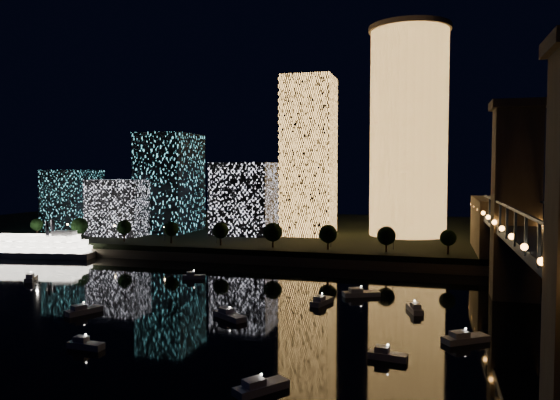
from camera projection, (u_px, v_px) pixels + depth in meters
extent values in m
plane|color=black|center=(197.00, 335.00, 108.13)|extent=(520.00, 520.00, 0.00)
cube|color=black|center=(335.00, 233.00, 261.95)|extent=(420.00, 160.00, 5.00)
cube|color=#6B5E4C|center=(296.00, 261.00, 186.95)|extent=(420.00, 6.00, 3.00)
cylinder|color=#E9A04A|center=(408.00, 134.00, 229.13)|extent=(32.00, 32.00, 85.34)
cylinder|color=#6B5E4C|center=(410.00, 29.00, 226.73)|extent=(34.00, 34.00, 2.00)
cube|color=#E9A04A|center=(309.00, 156.00, 231.67)|extent=(21.05, 21.05, 66.98)
cube|color=white|center=(244.00, 198.00, 235.55)|extent=(25.10, 21.24, 30.90)
cube|color=#59E1F2|center=(170.00, 183.00, 246.09)|extent=(21.97, 28.57, 43.95)
cube|color=white|center=(122.00, 207.00, 233.98)|extent=(23.58, 21.44, 23.58)
cube|color=#59E1F2|center=(73.00, 200.00, 252.81)|extent=(19.86, 21.85, 27.80)
cube|color=#162448|center=(560.00, 259.00, 89.81)|extent=(10.00, 260.00, 2.00)
cube|color=#6B5E4C|center=(516.00, 204.00, 137.59)|extent=(11.00, 9.00, 48.00)
cube|color=#6B5E4C|center=(518.00, 105.00, 136.22)|extent=(13.00, 11.00, 2.00)
cube|color=#162448|center=(528.00, 216.00, 90.76)|extent=(0.50, 150.00, 0.50)
cube|color=#6B5E4C|center=(493.00, 232.00, 186.39)|extent=(12.00, 40.00, 23.00)
cube|color=#162448|center=(542.00, 247.00, 79.40)|extent=(0.50, 0.50, 7.00)
cube|color=#162448|center=(517.00, 229.00, 102.50)|extent=(0.50, 0.50, 7.00)
cube|color=#162448|center=(501.00, 219.00, 125.59)|extent=(0.50, 0.50, 7.00)
cube|color=#162448|center=(490.00, 211.00, 148.68)|extent=(0.50, 0.50, 7.00)
sphere|color=orange|center=(524.00, 247.00, 91.18)|extent=(1.20, 1.20, 1.20)
sphere|color=orange|center=(494.00, 222.00, 134.48)|extent=(1.20, 1.20, 1.20)
sphere|color=orange|center=(479.00, 210.00, 177.78)|extent=(1.20, 1.20, 1.20)
cube|color=silver|center=(36.00, 254.00, 204.85)|extent=(45.63, 17.43, 2.23)
cube|color=white|center=(36.00, 248.00, 204.74)|extent=(41.81, 15.90, 2.04)
cube|color=white|center=(36.00, 243.00, 204.63)|extent=(38.00, 14.37, 2.04)
cube|color=white|center=(36.00, 238.00, 204.51)|extent=(32.35, 12.54, 2.04)
cube|color=silver|center=(64.00, 233.00, 203.26)|extent=(8.24, 6.72, 1.67)
cylinder|color=black|center=(47.00, 228.00, 201.88)|extent=(1.30, 1.30, 5.57)
cylinder|color=black|center=(52.00, 227.00, 205.57)|extent=(1.30, 1.30, 5.57)
cube|color=silver|center=(194.00, 277.00, 163.61)|extent=(7.09, 4.81, 1.20)
cube|color=silver|center=(191.00, 273.00, 163.38)|extent=(2.90, 2.60, 1.00)
sphere|color=white|center=(194.00, 270.00, 163.50)|extent=(0.36, 0.36, 0.36)
cube|color=silver|center=(261.00, 388.00, 80.34)|extent=(7.44, 8.46, 1.20)
cube|color=silver|center=(254.00, 382.00, 79.51)|extent=(3.61, 3.74, 1.00)
sphere|color=white|center=(261.00, 374.00, 80.23)|extent=(0.36, 0.36, 0.36)
cube|color=silver|center=(86.00, 345.00, 99.72)|extent=(6.97, 2.58, 1.20)
cube|color=silver|center=(81.00, 339.00, 99.99)|extent=(2.50, 1.92, 1.00)
sphere|color=white|center=(86.00, 335.00, 99.61)|extent=(0.36, 0.36, 0.36)
cube|color=silver|center=(388.00, 356.00, 93.92)|extent=(6.93, 3.11, 1.20)
cube|color=silver|center=(382.00, 349.00, 94.27)|extent=(2.57, 2.07, 1.00)
sphere|color=white|center=(388.00, 345.00, 93.81)|extent=(0.36, 0.36, 0.36)
cube|color=silver|center=(466.00, 339.00, 103.45)|extent=(9.21, 7.71, 1.20)
cube|color=silver|center=(460.00, 334.00, 102.92)|extent=(4.01, 3.81, 1.00)
sphere|color=white|center=(466.00, 329.00, 103.34)|extent=(0.36, 0.36, 0.36)
cube|color=silver|center=(230.00, 316.00, 119.69)|extent=(8.93, 7.38, 1.20)
cube|color=silver|center=(226.00, 310.00, 120.65)|extent=(3.87, 3.67, 1.00)
sphere|color=white|center=(230.00, 307.00, 119.58)|extent=(0.36, 0.36, 0.36)
cube|color=silver|center=(322.00, 302.00, 132.87)|extent=(4.76, 8.30, 1.20)
cube|color=silver|center=(320.00, 298.00, 131.81)|extent=(2.78, 3.25, 1.00)
sphere|color=white|center=(322.00, 294.00, 132.76)|extent=(0.36, 0.36, 0.36)
cube|color=silver|center=(84.00, 311.00, 124.20)|extent=(6.05, 8.69, 1.20)
cube|color=silver|center=(79.00, 307.00, 123.19)|extent=(3.23, 3.58, 1.00)
sphere|color=white|center=(84.00, 302.00, 124.09)|extent=(0.36, 0.36, 0.36)
cube|color=silver|center=(31.00, 279.00, 161.22)|extent=(5.27, 7.49, 1.20)
cube|color=silver|center=(30.00, 276.00, 160.10)|extent=(2.80, 3.09, 1.00)
sphere|color=white|center=(31.00, 272.00, 161.11)|extent=(0.36, 0.36, 0.36)
cube|color=silver|center=(361.00, 294.00, 141.24)|extent=(9.87, 6.79, 1.20)
cube|color=silver|center=(356.00, 290.00, 140.93)|extent=(4.05, 3.65, 1.00)
sphere|color=white|center=(361.00, 286.00, 141.13)|extent=(0.36, 0.36, 0.36)
cube|color=silver|center=(415.00, 309.00, 125.58)|extent=(4.34, 7.57, 1.20)
cube|color=silver|center=(416.00, 306.00, 124.44)|extent=(2.54, 2.97, 1.00)
sphere|color=white|center=(415.00, 301.00, 125.47)|extent=(0.36, 0.36, 0.36)
cylinder|color=black|center=(37.00, 233.00, 221.76)|extent=(0.70, 0.70, 4.00)
sphere|color=black|center=(37.00, 225.00, 221.57)|extent=(5.21, 5.21, 5.21)
cylinder|color=black|center=(80.00, 235.00, 216.43)|extent=(0.70, 0.70, 4.00)
sphere|color=black|center=(79.00, 226.00, 216.24)|extent=(6.54, 6.54, 6.54)
cylinder|color=black|center=(124.00, 236.00, 211.09)|extent=(0.70, 0.70, 4.00)
sphere|color=black|center=(124.00, 227.00, 210.90)|extent=(5.58, 5.58, 5.58)
cylinder|color=black|center=(171.00, 238.00, 205.76)|extent=(0.70, 0.70, 4.00)
sphere|color=black|center=(171.00, 229.00, 205.57)|extent=(5.60, 5.60, 5.60)
cylinder|color=black|center=(221.00, 240.00, 200.43)|extent=(0.70, 0.70, 4.00)
sphere|color=black|center=(221.00, 230.00, 200.23)|extent=(6.03, 6.03, 6.03)
cylinder|color=black|center=(273.00, 242.00, 195.09)|extent=(0.70, 0.70, 4.00)
sphere|color=black|center=(273.00, 232.00, 194.90)|extent=(6.80, 6.80, 6.80)
cylinder|color=black|center=(328.00, 244.00, 189.76)|extent=(0.70, 0.70, 4.00)
sphere|color=black|center=(328.00, 234.00, 189.57)|extent=(6.46, 6.46, 6.46)
cylinder|color=black|center=(386.00, 246.00, 184.42)|extent=(0.70, 0.70, 4.00)
sphere|color=black|center=(386.00, 236.00, 184.23)|extent=(6.38, 6.38, 6.38)
cylinder|color=black|center=(448.00, 248.00, 179.09)|extent=(0.70, 0.70, 4.00)
sphere|color=black|center=(448.00, 238.00, 178.90)|extent=(5.37, 5.37, 5.37)
cylinder|color=black|center=(68.00, 231.00, 224.84)|extent=(0.24, 0.24, 5.00)
sphere|color=#FFCC7F|center=(68.00, 224.00, 224.69)|extent=(0.70, 0.70, 0.70)
cylinder|color=black|center=(115.00, 233.00, 218.97)|extent=(0.24, 0.24, 5.00)
sphere|color=#FFCC7F|center=(115.00, 226.00, 218.82)|extent=(0.70, 0.70, 0.70)
cylinder|color=black|center=(164.00, 234.00, 213.11)|extent=(0.24, 0.24, 5.00)
sphere|color=#FFCC7F|center=(164.00, 227.00, 212.95)|extent=(0.70, 0.70, 0.70)
cylinder|color=black|center=(217.00, 236.00, 207.24)|extent=(0.24, 0.24, 5.00)
sphere|color=#FFCC7F|center=(217.00, 229.00, 207.09)|extent=(0.70, 0.70, 0.70)
cylinder|color=black|center=(272.00, 238.00, 201.37)|extent=(0.24, 0.24, 5.00)
sphere|color=#FFCC7F|center=(272.00, 231.00, 201.22)|extent=(0.70, 0.70, 0.70)
cylinder|color=black|center=(331.00, 240.00, 195.50)|extent=(0.24, 0.24, 5.00)
sphere|color=#FFCC7F|center=(331.00, 232.00, 195.35)|extent=(0.70, 0.70, 0.70)
cylinder|color=black|center=(393.00, 242.00, 189.64)|extent=(0.24, 0.24, 5.00)
sphere|color=#FFCC7F|center=(394.00, 234.00, 189.48)|extent=(0.70, 0.70, 0.70)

